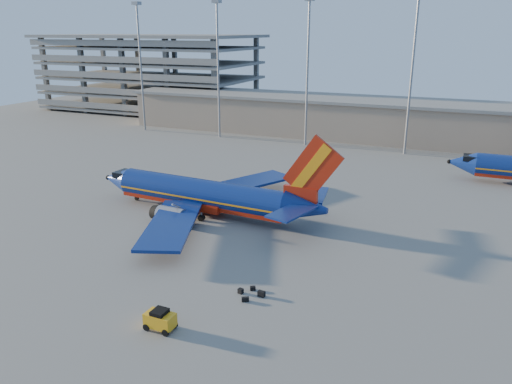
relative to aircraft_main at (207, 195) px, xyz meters
The scene contains 7 objects.
ground 4.93m from the aircraft_main, 27.86° to the right, with size 220.00×220.00×0.00m, color slate.
terminal_building 57.71m from the aircraft_main, 76.20° to the left, with size 122.00×16.00×8.50m.
parking_garage 93.12m from the aircraft_main, 128.95° to the left, with size 62.00×32.00×21.40m.
light_mast_row 47.33m from the aircraft_main, 78.75° to the left, with size 101.60×1.60×28.65m.
aircraft_main is the anchor object (origin of this frame).
baggage_tug 26.38m from the aircraft_main, 69.38° to the right, with size 2.42×1.49×1.72m.
luggage_pile 21.96m from the aircraft_main, 50.89° to the right, with size 2.55×2.64×0.53m.
Camera 1 is at (26.25, -51.12, 22.71)m, focal length 35.00 mm.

